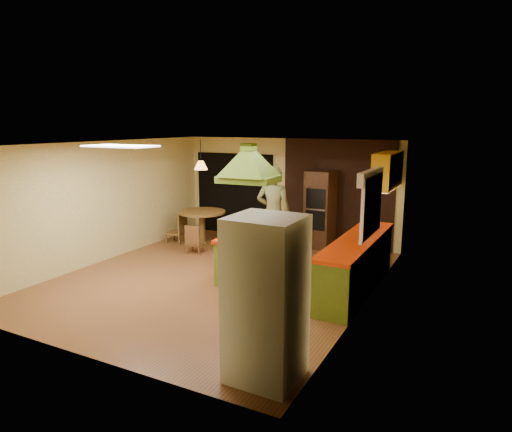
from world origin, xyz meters
The scene contains 21 objects.
ground centered at (0.00, 0.00, 0.00)m, with size 6.50×6.50×0.00m, color brown.
room_walls centered at (0.00, 0.00, 1.25)m, with size 5.50×6.50×6.50m.
ceiling_plane centered at (0.00, 0.00, 2.50)m, with size 6.50×6.50×0.00m, color silver.
brick_panel centered at (1.25, 3.23, 1.25)m, with size 2.64×0.03×2.50m, color #381E14.
nook_opening centered at (-1.50, 3.23, 1.05)m, with size 2.20×0.03×2.10m, color black.
right_counter centered at (2.45, 0.60, 0.46)m, with size 0.62×3.05×0.92m.
upper_cabinets centered at (2.57, 2.20, 1.95)m, with size 0.34×1.40×0.70m, color yellow.
window_right centered at (2.70, 0.40, 1.77)m, with size 0.12×1.35×1.06m.
fluor_panel centered at (-1.10, -1.20, 2.48)m, with size 1.20×0.60×0.03m, color white.
kitchen_island centered at (0.43, 0.41, 0.43)m, with size 0.78×1.72×0.86m.
range_hood centered at (0.43, 0.41, 2.25)m, with size 1.07×0.80×0.79m.
man centered at (0.38, 1.61, 1.00)m, with size 0.73×0.48×2.00m, color brown.
refrigerator centered at (2.28, -2.64, 0.94)m, with size 0.77×0.73×1.88m, color white.
wall_oven centered at (0.94, 2.95, 0.90)m, with size 0.63×0.63×1.79m.
dining_table centered at (-1.61, 1.88, 0.58)m, with size 1.10×1.10×0.82m.
chair_left centered at (-2.31, 1.78, 0.38)m, with size 0.41×0.41×0.75m, color brown, non-canonical shape.
chair_near centered at (-1.36, 1.23, 0.33)m, with size 0.36×0.36×0.65m, color brown, non-canonical shape.
pendant_lamp centered at (-1.61, 1.88, 1.90)m, with size 0.31×0.31×0.20m, color #FF9E3F.
canister_large centered at (2.40, 1.47, 1.03)m, with size 0.16×0.16×0.23m, color #FFF6CD.
canister_medium centered at (2.40, 1.54, 1.02)m, with size 0.14×0.14×0.20m, color beige.
canister_small centered at (2.40, 1.13, 1.00)m, with size 0.13×0.13×0.17m, color beige.
Camera 1 is at (4.37, -6.91, 2.86)m, focal length 32.00 mm.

